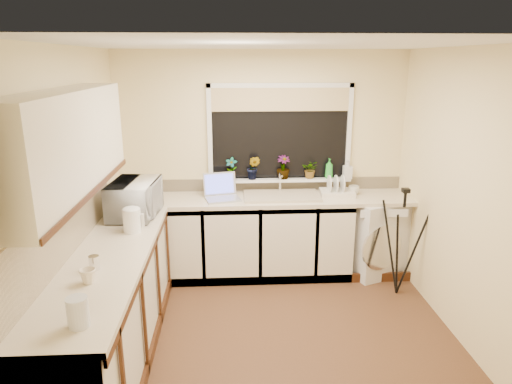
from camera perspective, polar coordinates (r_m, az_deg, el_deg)
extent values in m
plane|color=brown|center=(4.27, 2.07, -17.09)|extent=(3.20, 3.20, 0.00)
plane|color=white|center=(3.57, 2.49, 17.88)|extent=(3.20, 3.20, 0.00)
plane|color=beige|center=(5.19, 0.70, 3.73)|extent=(3.20, 0.00, 3.20)
plane|color=beige|center=(2.37, 5.75, -12.09)|extent=(3.20, 0.00, 3.20)
plane|color=beige|center=(3.93, -21.64, -1.51)|extent=(0.00, 3.00, 3.00)
plane|color=beige|center=(4.21, 24.52, -0.74)|extent=(0.00, 3.00, 3.00)
cube|color=silver|center=(5.13, -2.74, -5.76)|extent=(2.55, 0.60, 0.86)
cube|color=silver|center=(3.89, -17.46, -14.06)|extent=(0.54, 2.40, 0.86)
cube|color=beige|center=(4.99, 0.92, -0.88)|extent=(3.20, 0.60, 0.04)
cube|color=beige|center=(3.69, -18.05, -8.00)|extent=(0.60, 2.40, 0.04)
cube|color=silver|center=(3.34, -22.39, 5.61)|extent=(0.28, 1.90, 0.70)
cube|color=beige|center=(3.69, -22.72, -4.40)|extent=(0.02, 2.40, 0.45)
cube|color=beige|center=(5.24, 0.70, 0.98)|extent=(3.20, 0.02, 0.14)
cube|color=black|center=(5.13, 2.97, 7.26)|extent=(1.50, 0.02, 1.00)
cube|color=tan|center=(5.06, 3.07, 11.42)|extent=(1.50, 0.02, 0.25)
cube|color=white|center=(5.18, 2.96, 1.54)|extent=(1.60, 0.14, 0.03)
cube|color=tan|center=(5.00, 3.21, -0.48)|extent=(0.82, 0.46, 0.03)
cylinder|color=silver|center=(5.14, 3.01, 1.23)|extent=(0.03, 0.03, 0.24)
cube|color=silver|center=(5.37, 14.37, -5.21)|extent=(0.78, 0.77, 0.86)
cube|color=#A1A2A9|center=(4.90, -4.14, -0.88)|extent=(0.40, 0.33, 0.02)
cube|color=#5460E5|center=(5.02, -4.56, 1.06)|extent=(0.36, 0.16, 0.24)
cylinder|color=white|center=(4.11, -15.16, -3.46)|extent=(0.15, 0.15, 0.20)
cube|color=beige|center=(5.13, 10.06, -0.11)|extent=(0.39, 0.30, 0.06)
cylinder|color=silver|center=(2.82, -21.30, -13.75)|extent=(0.12, 0.12, 0.18)
cylinder|color=silver|center=(3.49, -19.49, -8.29)|extent=(0.08, 0.08, 0.10)
imported|color=white|center=(4.51, -14.85, -0.80)|extent=(0.46, 0.64, 0.34)
imported|color=#999999|center=(5.10, -3.07, 2.92)|extent=(0.15, 0.12, 0.25)
imported|color=#999999|center=(5.10, -0.33, 3.03)|extent=(0.18, 0.16, 0.27)
imported|color=#999999|center=(5.14, 3.41, 3.09)|extent=(0.17, 0.17, 0.26)
imported|color=#999999|center=(5.20, 6.80, 2.82)|extent=(0.22, 0.20, 0.20)
imported|color=green|center=(5.22, 9.08, 2.91)|extent=(0.09, 0.09, 0.23)
imported|color=#999999|center=(5.26, 11.33, 2.80)|extent=(0.09, 0.10, 0.21)
imported|color=beige|center=(5.19, 12.06, 0.23)|extent=(0.15, 0.15, 0.10)
imported|color=beige|center=(3.30, -20.18, -9.80)|extent=(0.12, 0.12, 0.10)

